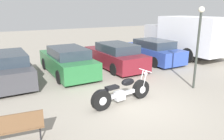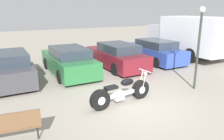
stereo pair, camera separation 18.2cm
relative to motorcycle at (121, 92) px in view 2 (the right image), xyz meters
The scene contains 9 objects.
ground_plane 0.76m from the motorcycle, 42.14° to the right, with size 60.00×60.00×0.00m, color gray.
motorcycle is the anchor object (origin of this frame).
parked_car_dark_grey 5.47m from the motorcycle, 125.06° to the left, with size 1.80×4.43×1.36m.
parked_car_green 4.44m from the motorcycle, 95.65° to the left, with size 1.80×4.43×1.36m.
parked_car_maroon 4.91m from the motorcycle, 62.42° to the left, with size 1.80×4.43×1.36m.
parked_car_blue 6.70m from the motorcycle, 42.08° to the left, with size 1.80×4.43×1.36m.
delivery_truck 8.98m from the motorcycle, 29.28° to the left, with size 2.39×5.87×2.69m.
park_bench 3.77m from the motorcycle, 166.94° to the right, with size 1.78×0.61×0.89m.
lamp_post 3.78m from the motorcycle, ahead, with size 0.23×0.23×3.24m.
Camera 2 is at (-4.01, -5.55, 3.14)m, focal length 35.00 mm.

